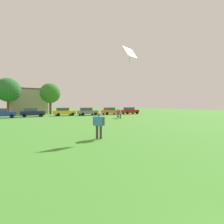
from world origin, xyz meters
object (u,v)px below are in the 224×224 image
object	(u,v)px
kite	(130,53)
parked_car_navy_1	(32,112)
bystander_near_trees	(118,112)
parked_car_orange_4	(110,111)
parked_car_blue_0	(1,113)
tree_center	(8,90)
parked_car_yellow_2	(64,112)
adult_bystander	(99,123)
bystander_midfield	(120,113)
tree_far_right	(50,93)
parked_car_gray_3	(87,111)
parked_car_red_5	(130,111)

from	to	relation	value
kite	parked_car_navy_1	bearing A→B (deg)	101.20
bystander_near_trees	parked_car_orange_4	size ratio (longest dim) A/B	0.38
kite	parked_car_blue_0	distance (m)	26.62
parked_car_orange_4	parked_car_blue_0	bearing A→B (deg)	-178.89
parked_car_orange_4	tree_center	world-z (taller)	tree_center
parked_car_yellow_2	parked_car_orange_4	xyz separation A→B (m)	(10.65, -0.84, 0.00)
parked_car_navy_1	tree_center	bearing A→B (deg)	113.28
parked_car_navy_1	parked_car_yellow_2	xyz separation A→B (m)	(6.15, 0.22, 0.00)
parked_car_yellow_2	parked_car_orange_4	distance (m)	10.68
adult_bystander	parked_car_navy_1	xyz separation A→B (m)	(-1.67, 26.28, -0.18)
kite	bystander_midfield	bearing A→B (deg)	60.71
parked_car_orange_4	tree_far_right	world-z (taller)	tree_far_right
tree_center	adult_bystander	bearing A→B (deg)	-80.94
adult_bystander	parked_car_orange_4	world-z (taller)	adult_bystander
kite	bystander_near_trees	bearing A→B (deg)	61.84
tree_center	tree_far_right	xyz separation A→B (m)	(8.98, -0.63, -0.47)
bystander_midfield	tree_center	size ratio (longest dim) A/B	0.19
adult_bystander	kite	distance (m)	6.38
kite	parked_car_orange_4	xyz separation A→B (m)	(11.83, 24.52, -5.52)
adult_bystander	parked_car_gray_3	distance (m)	26.99
parked_car_yellow_2	tree_center	size ratio (longest dim) A/B	0.52
parked_car_navy_1	tree_center	distance (m)	11.21
adult_bystander	bystander_midfield	xyz separation A→B (m)	(10.52, 13.99, -0.07)
bystander_near_trees	parked_car_red_5	distance (m)	13.77
parked_car_blue_0	parked_car_gray_3	bearing A→B (deg)	0.39
bystander_near_trees	tree_far_right	world-z (taller)	tree_far_right
parked_car_yellow_2	tree_far_right	world-z (taller)	tree_far_right
parked_car_gray_3	parked_car_navy_1	bearing A→B (deg)	175.12
bystander_near_trees	bystander_midfield	world-z (taller)	bystander_near_trees
parked_car_orange_4	adult_bystander	bearing A→B (deg)	-120.54
parked_car_blue_0	tree_far_right	size ratio (longest dim) A/B	0.56
parked_car_red_5	bystander_midfield	bearing A→B (deg)	-131.24
adult_bystander	parked_car_yellow_2	bearing A→B (deg)	123.14
parked_car_blue_0	parked_car_red_5	xyz separation A→B (m)	(27.26, 0.35, 0.00)
bystander_midfield	parked_car_gray_3	xyz separation A→B (m)	(-1.27, 11.35, -0.11)
parked_car_gray_3	adult_bystander	bearing A→B (deg)	-110.05
parked_car_yellow_2	parked_car_orange_4	size ratio (longest dim) A/B	1.00
bystander_near_trees	bystander_midfield	bearing A→B (deg)	-46.44
tree_center	tree_far_right	distance (m)	9.01
parked_car_blue_0	parked_car_orange_4	xyz separation A→B (m)	(21.71, 0.42, 0.00)
parked_car_red_5	tree_center	bearing A→B (deg)	159.20
adult_bystander	tree_center	bearing A→B (deg)	141.81
tree_center	bystander_near_trees	bearing A→B (deg)	-49.87
parked_car_navy_1	bystander_midfield	bearing A→B (deg)	-45.24
kite	parked_car_yellow_2	world-z (taller)	kite
adult_bystander	tree_center	size ratio (longest dim) A/B	0.21
bystander_midfield	parked_car_gray_3	distance (m)	11.43
bystander_near_trees	parked_car_red_5	size ratio (longest dim) A/B	0.38
parked_car_navy_1	parked_car_red_5	xyz separation A→B (m)	(22.35, -0.69, 0.00)
parked_car_red_5	bystander_near_trees	bearing A→B (deg)	-134.09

